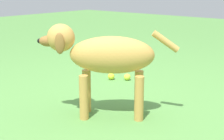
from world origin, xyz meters
TOP-DOWN VIEW (x-y plane):
  - ground at (0.00, 0.00)m, footprint 14.00×14.00m
  - dog at (0.08, 0.08)m, footprint 0.63×0.80m
  - tennis_ball_0 at (-0.74, -0.35)m, footprint 0.07×0.07m
  - tennis_ball_1 at (-0.66, -0.48)m, footprint 0.07×0.07m

SIDE VIEW (x-z plane):
  - ground at x=0.00m, z-range 0.00..0.00m
  - tennis_ball_0 at x=-0.74m, z-range 0.00..0.07m
  - tennis_ball_1 at x=-0.66m, z-range 0.00..0.07m
  - dog at x=0.08m, z-range 0.11..0.76m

